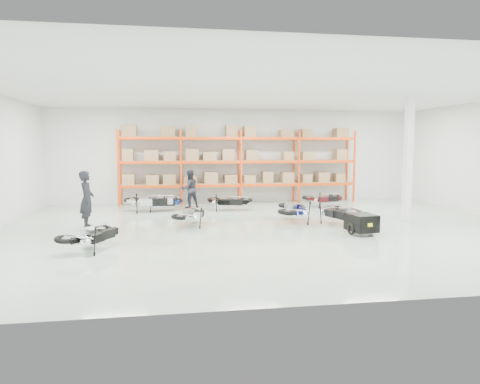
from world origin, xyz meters
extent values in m
plane|color=#A7BAAB|center=(0.00, 0.00, 0.00)|extent=(18.00, 18.00, 0.00)
plane|color=white|center=(0.00, 0.00, 4.50)|extent=(18.00, 18.00, 0.00)
plane|color=silver|center=(0.00, 7.00, 2.25)|extent=(18.00, 0.00, 18.00)
plane|color=silver|center=(0.00, -7.00, 2.25)|extent=(18.00, 0.00, 18.00)
cube|color=#EA400C|center=(-5.60, 6.00, 1.75)|extent=(0.08, 0.08, 3.50)
cube|color=#EA400C|center=(-5.60, 6.90, 1.75)|extent=(0.08, 0.08, 3.50)
cube|color=#EA400C|center=(-2.80, 6.00, 1.75)|extent=(0.08, 0.08, 3.50)
cube|color=#EA400C|center=(-2.80, 6.90, 1.75)|extent=(0.08, 0.08, 3.50)
cube|color=#EA400C|center=(0.00, 6.00, 1.75)|extent=(0.08, 0.08, 3.50)
cube|color=#EA400C|center=(0.00, 6.90, 1.75)|extent=(0.08, 0.08, 3.50)
cube|color=#EA400C|center=(2.80, 6.00, 1.75)|extent=(0.08, 0.08, 3.50)
cube|color=#EA400C|center=(2.80, 6.90, 1.75)|extent=(0.08, 0.08, 3.50)
cube|color=#EA400C|center=(5.60, 6.00, 1.75)|extent=(0.08, 0.08, 3.50)
cube|color=#EA400C|center=(5.60, 6.90, 1.75)|extent=(0.08, 0.08, 3.50)
cube|color=#EA400C|center=(-4.20, 6.00, 0.90)|extent=(2.70, 0.08, 0.12)
cube|color=#EA400C|center=(-4.20, 6.90, 0.90)|extent=(2.70, 0.08, 0.12)
cube|color=#92754B|center=(-4.20, 6.45, 0.97)|extent=(2.68, 0.88, 0.02)
cube|color=#92754B|center=(-4.20, 6.45, 1.20)|extent=(2.40, 0.70, 0.44)
cube|color=#EA400C|center=(-1.40, 6.00, 0.90)|extent=(2.70, 0.08, 0.12)
cube|color=#EA400C|center=(-1.40, 6.90, 0.90)|extent=(2.70, 0.08, 0.12)
cube|color=#92754B|center=(-1.40, 6.45, 0.97)|extent=(2.68, 0.88, 0.02)
cube|color=#92754B|center=(-1.40, 6.45, 1.20)|extent=(2.40, 0.70, 0.44)
cube|color=#EA400C|center=(1.40, 6.00, 0.90)|extent=(2.70, 0.08, 0.12)
cube|color=#EA400C|center=(1.40, 6.90, 0.90)|extent=(2.70, 0.08, 0.12)
cube|color=#92754B|center=(1.40, 6.45, 0.97)|extent=(2.68, 0.88, 0.02)
cube|color=#92754B|center=(1.40, 6.45, 1.20)|extent=(2.40, 0.70, 0.44)
cube|color=#EA400C|center=(4.20, 6.00, 0.90)|extent=(2.70, 0.08, 0.12)
cube|color=#EA400C|center=(4.20, 6.90, 0.90)|extent=(2.70, 0.08, 0.12)
cube|color=#92754B|center=(4.20, 6.45, 0.97)|extent=(2.68, 0.88, 0.02)
cube|color=#92754B|center=(4.20, 6.45, 1.20)|extent=(2.40, 0.70, 0.44)
cube|color=#EA400C|center=(-4.20, 6.00, 2.00)|extent=(2.70, 0.08, 0.12)
cube|color=#EA400C|center=(-4.20, 6.90, 2.00)|extent=(2.70, 0.08, 0.12)
cube|color=#92754B|center=(-4.20, 6.45, 2.07)|extent=(2.68, 0.88, 0.02)
cube|color=#92754B|center=(-4.20, 6.45, 2.30)|extent=(2.40, 0.70, 0.44)
cube|color=#EA400C|center=(-1.40, 6.00, 2.00)|extent=(2.70, 0.08, 0.12)
cube|color=#EA400C|center=(-1.40, 6.90, 2.00)|extent=(2.70, 0.08, 0.12)
cube|color=#92754B|center=(-1.40, 6.45, 2.07)|extent=(2.68, 0.88, 0.02)
cube|color=#92754B|center=(-1.40, 6.45, 2.30)|extent=(2.40, 0.70, 0.44)
cube|color=#EA400C|center=(1.40, 6.00, 2.00)|extent=(2.70, 0.08, 0.12)
cube|color=#EA400C|center=(1.40, 6.90, 2.00)|extent=(2.70, 0.08, 0.12)
cube|color=#92754B|center=(1.40, 6.45, 2.07)|extent=(2.68, 0.88, 0.02)
cube|color=#92754B|center=(1.40, 6.45, 2.30)|extent=(2.40, 0.70, 0.44)
cube|color=#EA400C|center=(4.20, 6.00, 2.00)|extent=(2.70, 0.08, 0.12)
cube|color=#EA400C|center=(4.20, 6.90, 2.00)|extent=(2.70, 0.08, 0.12)
cube|color=#92754B|center=(4.20, 6.45, 2.07)|extent=(2.68, 0.88, 0.02)
cube|color=#92754B|center=(4.20, 6.45, 2.30)|extent=(2.40, 0.70, 0.44)
cube|color=#EA400C|center=(-4.20, 6.00, 3.10)|extent=(2.70, 0.08, 0.12)
cube|color=#EA400C|center=(-4.20, 6.90, 3.10)|extent=(2.70, 0.08, 0.12)
cube|color=#92754B|center=(-4.20, 6.45, 3.17)|extent=(2.68, 0.88, 0.02)
cube|color=#92754B|center=(-4.20, 6.45, 3.40)|extent=(2.40, 0.70, 0.44)
cube|color=#EA400C|center=(-1.40, 6.00, 3.10)|extent=(2.70, 0.08, 0.12)
cube|color=#EA400C|center=(-1.40, 6.90, 3.10)|extent=(2.70, 0.08, 0.12)
cube|color=#92754B|center=(-1.40, 6.45, 3.17)|extent=(2.68, 0.88, 0.02)
cube|color=#92754B|center=(-1.40, 6.45, 3.40)|extent=(2.40, 0.70, 0.44)
cube|color=#EA400C|center=(1.40, 6.00, 3.10)|extent=(2.70, 0.08, 0.12)
cube|color=#EA400C|center=(1.40, 6.90, 3.10)|extent=(2.70, 0.08, 0.12)
cube|color=#92754B|center=(1.40, 6.45, 3.17)|extent=(2.68, 0.88, 0.02)
cube|color=#92754B|center=(1.40, 6.45, 3.40)|extent=(2.40, 0.70, 0.44)
cube|color=#EA400C|center=(4.20, 6.00, 3.10)|extent=(2.70, 0.08, 0.12)
cube|color=#EA400C|center=(4.20, 6.90, 3.10)|extent=(2.70, 0.08, 0.12)
cube|color=#92754B|center=(4.20, 6.45, 3.17)|extent=(2.68, 0.88, 0.02)
cube|color=#92754B|center=(4.20, 6.45, 3.40)|extent=(2.40, 0.70, 0.44)
cube|color=white|center=(5.20, 0.50, 2.25)|extent=(0.25, 0.25, 4.50)
cube|color=black|center=(2.56, -1.50, 0.38)|extent=(0.84, 1.00, 0.52)
cube|color=yellow|center=(2.56, -1.96, 0.38)|extent=(0.15, 0.04, 0.10)
torus|color=black|center=(2.20, -1.50, 0.19)|extent=(0.08, 0.36, 0.36)
torus|color=black|center=(2.93, -1.50, 0.19)|extent=(0.08, 0.36, 0.36)
cylinder|color=black|center=(2.56, -0.88, 0.43)|extent=(0.16, 0.85, 0.04)
imported|color=black|center=(-6.03, 1.04, 0.96)|extent=(0.52, 0.73, 1.91)
imported|color=#212129|center=(-2.45, 5.25, 0.85)|extent=(0.99, 0.89, 1.70)
camera|label=1|loc=(-3.15, -13.77, 2.69)|focal=32.00mm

